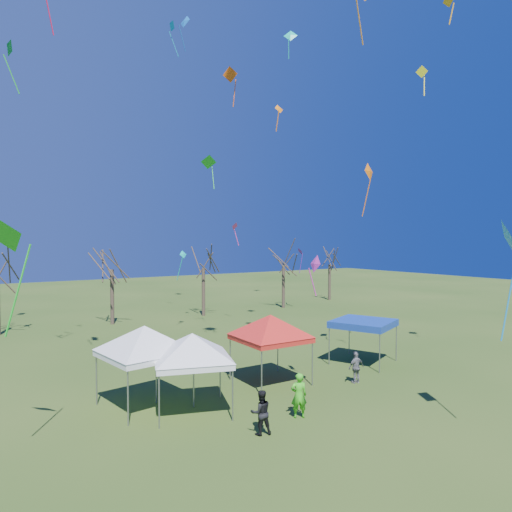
{
  "coord_description": "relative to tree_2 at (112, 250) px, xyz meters",
  "views": [
    {
      "loc": [
        -13.22,
        -14.29,
        7.11
      ],
      "look_at": [
        -1.87,
        3.0,
        6.39
      ],
      "focal_mm": 32.0,
      "sensor_mm": 36.0,
      "label": 1
    }
  ],
  "objects": [
    {
      "name": "kite_22",
      "position": [
        3.85,
        -5.86,
        -0.42
      ],
      "size": [
        0.81,
        0.72,
        2.34
      ],
      "rotation": [
        0.0,
        0.0,
        0.27
      ],
      "color": "#0CC0B0",
      "rests_on": "ground"
    },
    {
      "name": "kite_3",
      "position": [
        7.02,
        0.52,
        20.9
      ],
      "size": [
        0.93,
        1.39,
        3.15
      ],
      "rotation": [
        0.0,
        0.0,
        4.98
      ],
      "color": "blue",
      "rests_on": "ground"
    },
    {
      "name": "person_green",
      "position": [
        0.46,
        -24.55,
        -5.39
      ],
      "size": [
        0.78,
        0.66,
        1.8
      ],
      "primitive_type": "imported",
      "rotation": [
        0.0,
        0.0,
        2.73
      ],
      "color": "green",
      "rests_on": "ground"
    },
    {
      "name": "kite_26",
      "position": [
        3.59,
        -4.56,
        17.6
      ],
      "size": [
        1.01,
        0.99,
        2.75
      ],
      "rotation": [
        0.0,
        0.0,
        3.87
      ],
      "color": "#0B89AB",
      "rests_on": "ground"
    },
    {
      "name": "tent_blue",
      "position": [
        8.71,
        -20.18,
        -4.01
      ],
      "size": [
        4.12,
        4.12,
        2.48
      ],
      "rotation": [
        0.0,
        0.0,
        0.4
      ],
      "color": "gray",
      "rests_on": "ground"
    },
    {
      "name": "tree_2",
      "position": [
        0.0,
        0.0,
        0.0
      ],
      "size": [
        3.71,
        3.71,
        8.18
      ],
      "color": "#3D2D21",
      "rests_on": "ground"
    },
    {
      "name": "kite_19",
      "position": [
        8.51,
        -5.93,
        1.92
      ],
      "size": [
        0.82,
        0.66,
        1.96
      ],
      "rotation": [
        0.0,
        0.0,
        3.53
      ],
      "color": "#E2328A",
      "rests_on": "ground"
    },
    {
      "name": "person_dark",
      "position": [
        -1.68,
        -25.02,
        -5.48
      ],
      "size": [
        0.93,
        0.81,
        1.63
      ],
      "primitive_type": "imported",
      "rotation": [
        0.0,
        0.0,
        2.86
      ],
      "color": "black",
      "rests_on": "ground"
    },
    {
      "name": "kite_7",
      "position": [
        -8.52,
        -12.71,
        10.31
      ],
      "size": [
        0.74,
        0.93,
        2.6
      ],
      "rotation": [
        0.0,
        0.0,
        4.34
      ],
      "color": "#19A51A",
      "rests_on": "ground"
    },
    {
      "name": "tent_red",
      "position": [
        2.09,
        -20.26,
        -3.11
      ],
      "size": [
        4.46,
        4.46,
        3.94
      ],
      "rotation": [
        0.0,
        0.0,
        -0.02
      ],
      "color": "gray",
      "rests_on": "ground"
    },
    {
      "name": "person_grey",
      "position": [
        5.61,
        -22.65,
        -5.5
      ],
      "size": [
        0.95,
        0.45,
        1.57
      ],
      "primitive_type": "imported",
      "rotation": [
        0.0,
        0.0,
        3.07
      ],
      "color": "slate",
      "rests_on": "ground"
    },
    {
      "name": "kite_17",
      "position": [
        9.38,
        -19.91,
        4.79
      ],
      "size": [
        1.04,
        0.63,
        3.16
      ],
      "rotation": [
        0.0,
        0.0,
        0.28
      ],
      "color": "orange",
      "rests_on": "ground"
    },
    {
      "name": "kite_14",
      "position": [
        -9.59,
        -22.42,
        1.02
      ],
      "size": [
        1.65,
        1.74,
        3.78
      ],
      "rotation": [
        0.0,
        0.0,
        2.22
      ],
      "color": "green",
      "rests_on": "ground"
    },
    {
      "name": "tree_4",
      "position": [
        17.72,
        -0.38,
        -0.23
      ],
      "size": [
        3.58,
        3.58,
        7.89
      ],
      "color": "#3D2D21",
      "rests_on": "ground"
    },
    {
      "name": "ground",
      "position": [
        2.37,
        -24.38,
        -6.29
      ],
      "size": [
        140.0,
        140.0,
        0.0
      ],
      "primitive_type": "plane",
      "color": "#2B4817",
      "rests_on": "ground"
    },
    {
      "name": "kite_5",
      "position": [
        5.18,
        -30.27,
        0.89
      ],
      "size": [
        1.36,
        1.23,
        4.26
      ],
      "rotation": [
        0.0,
        0.0,
        0.66
      ],
      "color": "#1487D7",
      "rests_on": "ground"
    },
    {
      "name": "tent_white_west",
      "position": [
        -4.25,
        -19.92,
        -3.07
      ],
      "size": [
        4.49,
        4.49,
        4.0
      ],
      "rotation": [
        0.0,
        0.0,
        0.14
      ],
      "color": "gray",
      "rests_on": "ground"
    },
    {
      "name": "tree_5",
      "position": [
        26.09,
        1.69,
        -0.56
      ],
      "size": [
        3.39,
        3.39,
        7.46
      ],
      "color": "#3D2D21",
      "rests_on": "ground"
    },
    {
      "name": "kite_11",
      "position": [
        4.43,
        -9.15,
        6.45
      ],
      "size": [
        1.32,
        1.04,
        2.5
      ],
      "rotation": [
        0.0,
        0.0,
        2.88
      ],
      "color": "green",
      "rests_on": "ground"
    },
    {
      "name": "kite_9",
      "position": [
        8.16,
        -24.38,
        8.92
      ],
      "size": [
        0.51,
        0.58,
        1.5
      ],
      "rotation": [
        0.0,
        0.0,
        2.23
      ],
      "color": "yellow",
      "rests_on": "ground"
    },
    {
      "name": "kite_1",
      "position": [
        3.19,
        -22.31,
        -0.33
      ],
      "size": [
        0.46,
        0.9,
        1.99
      ],
      "rotation": [
        0.0,
        0.0,
        4.56
      ],
      "color": "#D32EA8",
      "rests_on": "ground"
    },
    {
      "name": "kite_12",
      "position": [
        18.11,
        -2.7,
        -0.37
      ],
      "size": [
        0.69,
        0.94,
        2.62
      ],
      "rotation": [
        0.0,
        0.0,
        1.34
      ],
      "color": "#5C169E",
      "rests_on": "ground"
    },
    {
      "name": "kite_18",
      "position": [
        6.26,
        -15.23,
        9.04
      ],
      "size": [
        0.7,
        0.42,
        1.75
      ],
      "rotation": [
        0.0,
        0.0,
        0.08
      ],
      "color": "orange",
      "rests_on": "ground"
    },
    {
      "name": "tree_3",
      "position": [
        8.4,
        -0.33,
        -0.21
      ],
      "size": [
        3.59,
        3.59,
        7.91
      ],
      "color": "#3D2D21",
      "rests_on": "ground"
    },
    {
      "name": "kite_24",
      "position": [
        2.26,
        -16.05,
        10.14
      ],
      "size": [
        0.8,
        0.85,
        2.36
      ],
      "rotation": [
        0.0,
        0.0,
        2.3
      ],
      "color": "#EC570C",
      "rests_on": "ground"
    },
    {
      "name": "kite_15",
      "position": [
        8.65,
        -13.29,
        14.92
      ],
      "size": [
        1.05,
        0.99,
        2.02
      ],
      "rotation": [
        0.0,
        0.0,
        5.58
      ],
      "color": "#0DC69E",
      "rests_on": "ground"
    },
    {
      "name": "kite_25",
      "position": [
        10.17,
        -24.43,
        12.92
      ],
      "size": [
        0.36,
        0.76,
        1.71
      ],
      "rotation": [
        0.0,
        0.0,
        1.47
      ],
      "color": "#F9A60D",
      "rests_on": "ground"
    },
    {
      "name": "tent_white_mid",
      "position": [
        -2.82,
        -21.61,
        -3.25
      ],
      "size": [
        4.05,
        4.05,
        3.77
      ],
      "rotation": [
        0.0,
        0.0,
        -0.33
      ],
      "color": "gray",
      "rests_on": "ground"
    }
  ]
}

